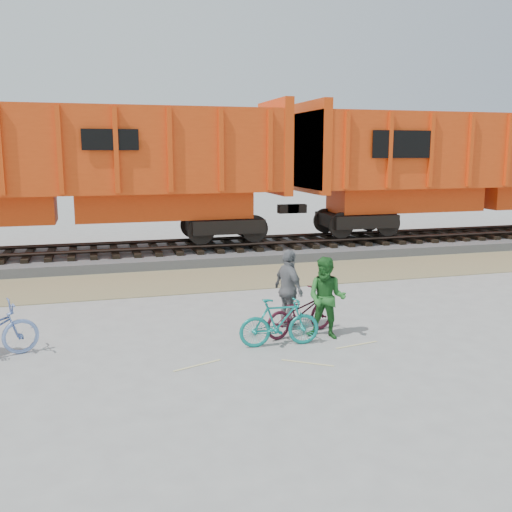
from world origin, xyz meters
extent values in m
plane|color=#9E9E99|center=(0.00, 0.00, 0.00)|extent=(120.00, 120.00, 0.00)
cube|color=#95875D|center=(0.00, 5.50, 0.01)|extent=(120.00, 3.00, 0.02)
cube|color=slate|center=(0.00, 9.00, 0.15)|extent=(120.00, 4.00, 0.30)
cube|color=black|center=(0.00, 9.00, 0.36)|extent=(0.22, 2.60, 0.12)
cube|color=black|center=(6.50, 9.00, 0.36)|extent=(0.22, 2.60, 0.12)
cylinder|color=#382821|center=(0.00, 8.28, 0.48)|extent=(120.00, 0.12, 0.12)
cylinder|color=#382821|center=(0.00, 9.72, 0.48)|extent=(120.00, 0.12, 0.12)
cube|color=black|center=(-3.38, 9.00, 0.94)|extent=(11.20, 2.20, 0.80)
cube|color=#DD420F|center=(-3.38, 9.00, 1.79)|extent=(11.76, 1.65, 0.90)
cube|color=#DD420F|center=(-3.38, 9.00, 3.54)|extent=(14.00, 3.00, 2.60)
cube|color=red|center=(3.47, 9.00, 3.64)|extent=(0.30, 3.06, 3.10)
cube|color=black|center=(11.62, 9.00, 0.94)|extent=(11.20, 2.20, 0.80)
cube|color=#DD420F|center=(11.62, 9.00, 1.79)|extent=(11.76, 1.65, 0.90)
cube|color=#DD420F|center=(11.62, 9.00, 3.54)|extent=(14.00, 3.00, 2.60)
cube|color=red|center=(4.77, 9.00, 3.64)|extent=(0.30, 3.06, 3.10)
cube|color=black|center=(7.42, 7.42, 3.74)|extent=(2.20, 0.04, 0.90)
imported|color=#108278|center=(0.62, -0.24, 0.45)|extent=(1.52, 0.53, 0.90)
imported|color=#481322|center=(1.22, 0.30, 0.43)|extent=(1.75, 1.12, 0.87)
imported|color=#246726|center=(1.62, -0.04, 0.78)|extent=(0.96, 0.92, 1.56)
imported|color=slate|center=(1.12, 0.70, 0.80)|extent=(0.58, 1.00, 1.61)
camera|label=1|loc=(-2.54, -9.71, 3.51)|focal=40.00mm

